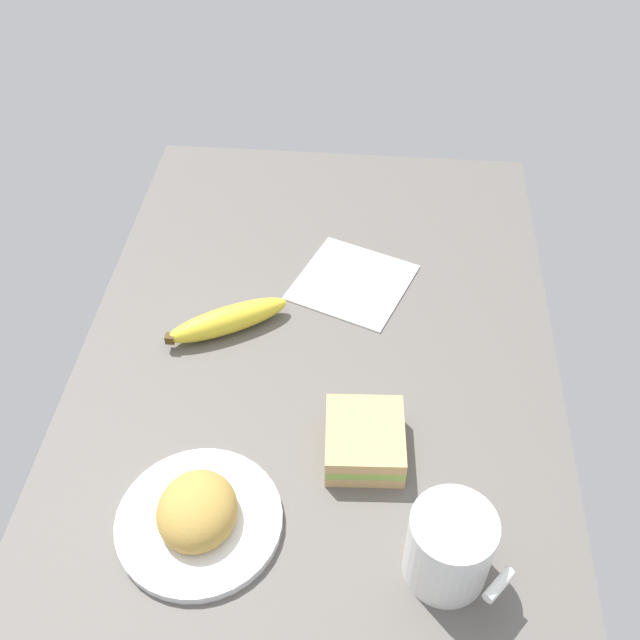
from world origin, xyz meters
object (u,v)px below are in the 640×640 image
coffee_mug_black (450,547)px  sandwich_main (365,440)px  plate_of_food (198,515)px  banana (228,320)px  paper_napkin (353,282)px

coffee_mug_black → sandwich_main: bearing=32.6°
coffee_mug_black → sandwich_main: size_ratio=1.00×
plate_of_food → coffee_mug_black: bearing=-96.5°
banana → plate_of_food: bearing=-176.3°
plate_of_food → sandwich_main: plate_of_food is taller
sandwich_main → paper_napkin: size_ratio=0.70×
sandwich_main → banana: bearing=46.7°
banana → paper_napkin: (11.07, -16.56, -1.74)cm
banana → paper_napkin: bearing=-56.3°
sandwich_main → coffee_mug_black: bearing=-147.4°
paper_napkin → coffee_mug_black: bearing=-164.5°
banana → paper_napkin: size_ratio=1.10×
coffee_mug_black → banana: (32.76, 28.76, -3.06)cm
sandwich_main → paper_napkin: sandwich_main is taller
plate_of_food → paper_napkin: 43.37cm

